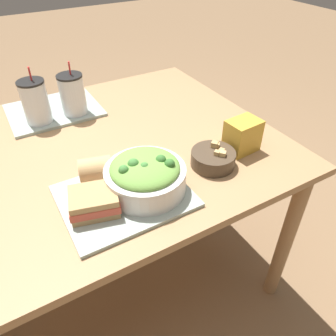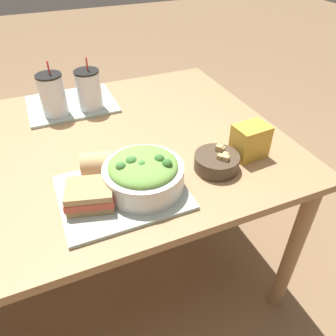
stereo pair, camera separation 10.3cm
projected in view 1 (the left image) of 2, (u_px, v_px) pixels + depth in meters
The scene contains 11 objects.
ground_plane at pixel (102, 277), 1.66m from camera, with size 12.00×12.00×0.00m, color #846647.
dining_table at pixel (79, 171), 1.24m from camera, with size 1.50×1.08×0.77m.
tray_near at pixel (124, 196), 1.00m from camera, with size 0.38×0.31×0.01m.
tray_far at pixel (54, 110), 1.43m from camera, with size 0.38×0.31×0.01m.
salad_bowl at pixel (145, 175), 0.98m from camera, with size 0.25×0.25×0.12m.
soup_bowl at pixel (213, 158), 1.11m from camera, with size 0.15×0.15×0.07m.
sandwich_near at pixel (94, 202), 0.92m from camera, with size 0.16×0.14×0.06m.
baguette_near at pixel (96, 169), 1.03m from camera, with size 0.12×0.10×0.08m.
drink_cup_dark at pixel (36, 103), 1.29m from camera, with size 0.10×0.10×0.23m.
drink_cup_red at pixel (73, 96), 1.36m from camera, with size 0.10×0.10×0.22m.
chip_bag at pixel (242, 136), 1.17m from camera, with size 0.12×0.10×0.12m.
Camera 1 is at (-0.20, -1.01, 1.46)m, focal length 35.00 mm.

